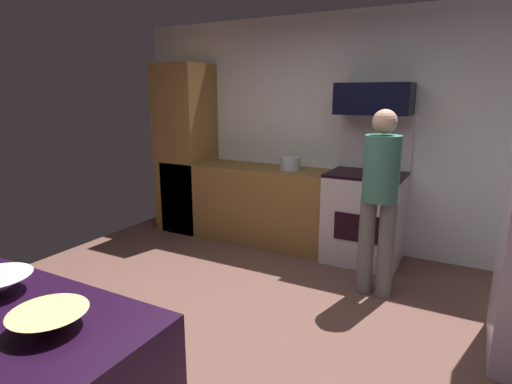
{
  "coord_description": "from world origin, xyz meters",
  "views": [
    {
      "loc": [
        1.41,
        -2.25,
        1.74
      ],
      "look_at": [
        0.03,
        0.3,
        1.05
      ],
      "focal_mm": 28.99,
      "sensor_mm": 36.0,
      "label": 1
    }
  ],
  "objects_px": {
    "oven_range": "(365,213)",
    "stock_pot": "(290,163)",
    "microwave": "(374,99)",
    "person_cook": "(380,195)",
    "mixing_bowl_small": "(49,320)"
  },
  "relations": [
    {
      "from": "stock_pot",
      "to": "person_cook",
      "type": "bearing_deg",
      "value": -33.09
    },
    {
      "from": "microwave",
      "to": "stock_pot",
      "type": "distance_m",
      "value": 1.13
    },
    {
      "from": "microwave",
      "to": "stock_pot",
      "type": "relative_size",
      "value": 3.31
    },
    {
      "from": "microwave",
      "to": "person_cook",
      "type": "relative_size",
      "value": 0.46
    },
    {
      "from": "microwave",
      "to": "person_cook",
      "type": "xyz_separation_m",
      "value": [
        0.29,
        -0.84,
        -0.78
      ]
    },
    {
      "from": "oven_range",
      "to": "stock_pot",
      "type": "distance_m",
      "value": 0.99
    },
    {
      "from": "mixing_bowl_small",
      "to": "stock_pot",
      "type": "distance_m",
      "value": 3.44
    },
    {
      "from": "person_cook",
      "to": "mixing_bowl_small",
      "type": "distance_m",
      "value": 2.71
    },
    {
      "from": "mixing_bowl_small",
      "to": "person_cook",
      "type": "bearing_deg",
      "value": 76.73
    },
    {
      "from": "microwave",
      "to": "mixing_bowl_small",
      "type": "height_order",
      "value": "microwave"
    },
    {
      "from": "person_cook",
      "to": "mixing_bowl_small",
      "type": "xyz_separation_m",
      "value": [
        -0.62,
        -2.64,
        0.03
      ]
    },
    {
      "from": "oven_range",
      "to": "person_cook",
      "type": "height_order",
      "value": "person_cook"
    },
    {
      "from": "oven_range",
      "to": "mixing_bowl_small",
      "type": "relative_size",
      "value": 5.45
    },
    {
      "from": "microwave",
      "to": "stock_pot",
      "type": "bearing_deg",
      "value": -174.76
    },
    {
      "from": "stock_pot",
      "to": "microwave",
      "type": "bearing_deg",
      "value": 5.24
    }
  ]
}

